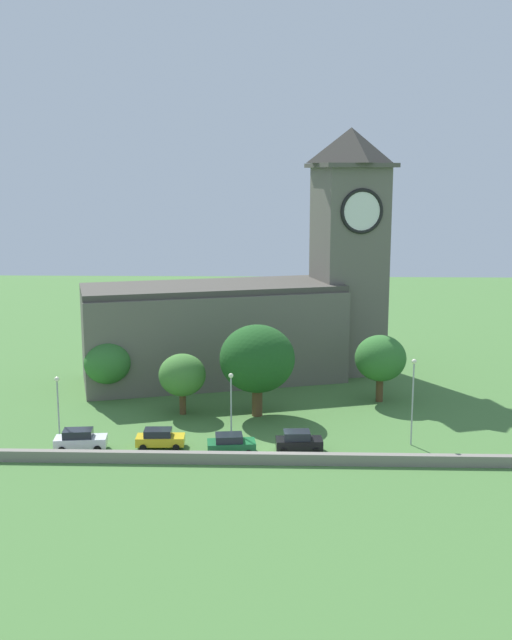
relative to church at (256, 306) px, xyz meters
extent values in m
plane|color=#477538|center=(2.37, -10.43, -8.49)|extent=(200.00, 200.00, 0.00)
cube|color=#666056|center=(-4.99, -1.44, -3.21)|extent=(31.53, 18.98, 10.56)
cube|color=#47433C|center=(-4.99, -1.44, 2.43)|extent=(31.28, 18.12, 0.70)
cube|color=#666056|center=(11.00, 3.22, 3.76)|extent=(9.23, 9.23, 24.48)
cube|color=#4F4B43|center=(11.00, 3.22, 16.25)|extent=(10.70, 10.70, 0.50)
pyramid|color=#38352F|center=(11.00, 3.22, 18.54)|extent=(9.69, 9.69, 4.09)
cylinder|color=white|center=(12.06, -0.41, 11.10)|extent=(4.61, 1.45, 4.76)
torus|color=black|center=(12.06, -0.41, 11.10)|extent=(5.10, 1.86, 5.19)
cylinder|color=white|center=(14.63, 4.27, 11.10)|extent=(1.45, 4.61, 4.76)
torus|color=black|center=(14.63, 4.27, 11.10)|extent=(1.86, 5.10, 5.19)
cube|color=gray|center=(2.37, -27.83, -8.01)|extent=(48.73, 0.70, 0.96)
cube|color=silver|center=(-14.53, -25.15, -7.71)|extent=(4.64, 2.28, 0.86)
cube|color=#1E232B|center=(-14.75, -25.18, -6.93)|extent=(2.66, 1.85, 0.69)
cylinder|color=black|center=(-13.12, -24.09, -8.14)|extent=(0.72, 0.40, 0.69)
cylinder|color=black|center=(-12.92, -25.87, -8.14)|extent=(0.72, 0.40, 0.69)
cylinder|color=black|center=(-16.13, -24.44, -8.14)|extent=(0.72, 0.40, 0.69)
cylinder|color=black|center=(-15.93, -26.21, -8.14)|extent=(0.72, 0.40, 0.69)
cube|color=gold|center=(-7.67, -24.32, -7.78)|extent=(4.32, 1.97, 0.78)
cube|color=#1E232B|center=(-7.88, -24.33, -7.09)|extent=(2.45, 1.67, 0.62)
cylinder|color=black|center=(-6.28, -23.36, -8.17)|extent=(0.64, 0.35, 0.62)
cylinder|color=black|center=(-6.19, -25.12, -8.17)|extent=(0.64, 0.35, 0.62)
cylinder|color=black|center=(-9.15, -23.51, -8.17)|extent=(0.64, 0.35, 0.62)
cylinder|color=black|center=(-9.06, -25.27, -8.17)|extent=(0.64, 0.35, 0.62)
cube|color=#1E6B38|center=(-1.33, -25.55, -7.77)|extent=(4.33, 2.42, 0.79)
cube|color=#1E232B|center=(-1.53, -25.57, -7.06)|extent=(2.50, 1.97, 0.63)
cylinder|color=black|center=(-0.05, -24.42, -8.17)|extent=(0.67, 0.42, 0.63)
cylinder|color=black|center=(0.18, -26.33, -8.17)|extent=(0.67, 0.42, 0.63)
cylinder|color=black|center=(-2.84, -24.76, -8.17)|extent=(0.67, 0.42, 0.63)
cylinder|color=black|center=(-2.60, -26.67, -8.17)|extent=(0.67, 0.42, 0.63)
cube|color=black|center=(4.52, -24.98, -7.71)|extent=(4.12, 2.05, 0.86)
cube|color=#1E232B|center=(4.32, -24.99, -6.94)|extent=(2.34, 1.72, 0.68)
cylinder|color=black|center=(5.83, -23.99, -8.14)|extent=(0.70, 0.37, 0.69)
cylinder|color=black|center=(5.94, -25.80, -8.14)|extent=(0.70, 0.37, 0.69)
cylinder|color=black|center=(3.11, -24.16, -8.14)|extent=(0.70, 0.37, 0.69)
cylinder|color=black|center=(3.22, -25.96, -8.14)|extent=(0.70, 0.37, 0.69)
cylinder|color=#9EA0A5|center=(-16.95, -23.25, -5.65)|extent=(0.14, 0.14, 5.66)
sphere|color=#F4EFCC|center=(-16.95, -23.25, -2.60)|extent=(0.44, 0.44, 0.44)
cylinder|color=#9EA0A5|center=(-1.50, -22.90, -5.47)|extent=(0.14, 0.14, 6.02)
sphere|color=#F4EFCC|center=(-1.50, -22.90, -2.24)|extent=(0.44, 0.44, 0.44)
cylinder|color=#9EA0A5|center=(14.54, -22.91, -4.77)|extent=(0.14, 0.14, 7.44)
sphere|color=#F4EFCC|center=(14.54, -22.91, -0.83)|extent=(0.44, 0.44, 0.44)
cylinder|color=brown|center=(13.41, -9.75, -7.14)|extent=(0.76, 0.76, 2.69)
ellipsoid|color=#33702D|center=(13.41, -9.75, -3.77)|extent=(5.40, 5.40, 4.86)
cylinder|color=brown|center=(-15.53, -9.89, -7.41)|extent=(0.69, 0.69, 2.15)
ellipsoid|color=#33702D|center=(-15.53, -9.89, -4.48)|extent=(4.96, 4.96, 4.47)
cylinder|color=brown|center=(-6.91, -14.73, -7.34)|extent=(0.66, 0.66, 2.30)
ellipsoid|color=#427A33|center=(-6.91, -14.73, -4.43)|extent=(4.71, 4.71, 4.24)
cylinder|color=brown|center=(0.58, -14.98, -6.96)|extent=(1.04, 1.04, 3.06)
ellipsoid|color=#1E511E|center=(0.58, -14.98, -2.63)|extent=(7.46, 7.46, 6.71)
camera|label=1|loc=(2.75, -87.41, 15.24)|focal=42.48mm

